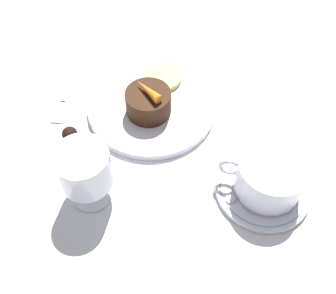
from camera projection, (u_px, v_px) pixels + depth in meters
ground_plane at (137, 128)px, 0.67m from camera, size 3.00×3.00×0.00m
dinner_plate at (152, 106)px, 0.69m from camera, size 0.22×0.22×0.01m
saucer at (263, 188)px, 0.59m from camera, size 0.14×0.14×0.01m
coffee_cup at (270, 176)px, 0.56m from camera, size 0.13×0.10×0.06m
spoon at (236, 179)px, 0.60m from camera, size 0.02×0.12×0.00m
wine_glass at (85, 170)px, 0.54m from camera, size 0.08×0.08×0.10m
fork at (66, 93)px, 0.71m from camera, size 0.04×0.18×0.01m
dessert_cake at (148, 102)px, 0.66m from camera, size 0.08×0.08×0.04m
carrot_garnish at (148, 90)px, 0.63m from camera, size 0.05×0.05×0.02m
pineapple_slice at (162, 77)px, 0.71m from camera, size 0.07×0.07×0.01m
chocolate_truffle at (70, 134)px, 0.65m from camera, size 0.03×0.03×0.03m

